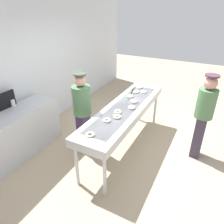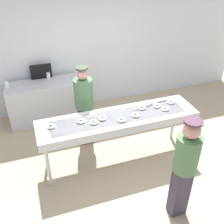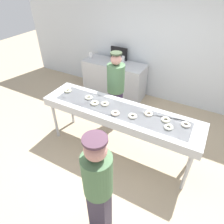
{
  "view_description": "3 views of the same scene",
  "coord_description": "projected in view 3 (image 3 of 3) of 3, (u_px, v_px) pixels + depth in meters",
  "views": [
    {
      "loc": [
        -3.21,
        -1.4,
        2.67
      ],
      "look_at": [
        -0.22,
        0.16,
        0.9
      ],
      "focal_mm": 33.16,
      "sensor_mm": 36.0,
      "label": 1
    },
    {
      "loc": [
        -1.31,
        -3.47,
        3.4
      ],
      "look_at": [
        -0.05,
        0.18,
        0.94
      ],
      "focal_mm": 42.86,
      "sensor_mm": 36.0,
      "label": 2
    },
    {
      "loc": [
        1.15,
        -2.35,
        2.84
      ],
      "look_at": [
        -0.13,
        -0.01,
        0.86
      ],
      "focal_mm": 31.63,
      "sensor_mm": 36.0,
      "label": 3
    }
  ],
  "objects": [
    {
      "name": "menu_display",
      "position": [
        119.0,
        53.0,
        4.98
      ],
      "size": [
        0.45,
        0.04,
        0.32
      ],
      "primitive_type": "cube",
      "color": "black",
      "rests_on": "prep_counter"
    },
    {
      "name": "sugar_donut_8",
      "position": [
        166.0,
        120.0,
        2.99
      ],
      "size": [
        0.18,
        0.18,
        0.04
      ],
      "primitive_type": "torus",
      "rotation": [
        0.0,
        0.0,
        2.12
      ],
      "color": "#F9F2CC",
      "rests_on": "fryer_conveyor"
    },
    {
      "name": "paper_cup_0",
      "position": [
        123.0,
        58.0,
        4.95
      ],
      "size": [
        0.08,
        0.08,
        0.13
      ],
      "primitive_type": "cylinder",
      "color": "white",
      "rests_on": "prep_counter"
    },
    {
      "name": "sugar_donut_0",
      "position": [
        68.0,
        90.0,
        3.69
      ],
      "size": [
        0.19,
        0.19,
        0.04
      ],
      "primitive_type": "torus",
      "rotation": [
        0.0,
        0.0,
        2.47
      ],
      "color": "#F5F2C4",
      "rests_on": "fryer_conveyor"
    },
    {
      "name": "customer_waiting",
      "position": [
        98.0,
        186.0,
        2.13
      ],
      "size": [
        0.32,
        0.32,
        1.64
      ],
      "rotation": [
        0.0,
        0.0,
        -0.01
      ],
      "color": "#342E41",
      "rests_on": "ground"
    },
    {
      "name": "worker_baker",
      "position": [
        116.0,
        87.0,
        3.9
      ],
      "size": [
        0.34,
        0.34,
        1.61
      ],
      "rotation": [
        0.0,
        0.0,
        3.4
      ],
      "color": "#39284B",
      "rests_on": "ground"
    },
    {
      "name": "sugar_donut_1",
      "position": [
        149.0,
        114.0,
        3.11
      ],
      "size": [
        0.18,
        0.18,
        0.04
      ],
      "primitive_type": "torus",
      "rotation": [
        0.0,
        0.0,
        1.08
      ],
      "color": "#FAEACB",
      "rests_on": "fryer_conveyor"
    },
    {
      "name": "sugar_donut_5",
      "position": [
        115.0,
        113.0,
        3.12
      ],
      "size": [
        0.18,
        0.18,
        0.04
      ],
      "primitive_type": "torus",
      "rotation": [
        0.0,
        0.0,
        0.39
      ],
      "color": "#F7E1C7",
      "rests_on": "fryer_conveyor"
    },
    {
      "name": "back_wall",
      "position": [
        163.0,
        43.0,
        4.5
      ],
      "size": [
        8.0,
        0.12,
        2.85
      ],
      "primitive_type": "cube",
      "color": "silver",
      "rests_on": "ground"
    },
    {
      "name": "sugar_donut_9",
      "position": [
        169.0,
        127.0,
        2.85
      ],
      "size": [
        0.18,
        0.18,
        0.04
      ],
      "primitive_type": "torus",
      "rotation": [
        0.0,
        0.0,
        2.66
      ],
      "color": "white",
      "rests_on": "fryer_conveyor"
    },
    {
      "name": "sugar_donut_2",
      "position": [
        105.0,
        104.0,
        3.34
      ],
      "size": [
        0.14,
        0.14,
        0.04
      ],
      "primitive_type": "torus",
      "rotation": [
        0.0,
        0.0,
        0.07
      ],
      "color": "#F4E8C6",
      "rests_on": "fryer_conveyor"
    },
    {
      "name": "sugar_donut_6",
      "position": [
        133.0,
        116.0,
        3.06
      ],
      "size": [
        0.18,
        0.18,
        0.04
      ],
      "primitive_type": "torus",
      "rotation": [
        0.0,
        0.0,
        2.59
      ],
      "color": "white",
      "rests_on": "fryer_conveyor"
    },
    {
      "name": "prep_counter",
      "position": [
        114.0,
        79.0,
        5.16
      ],
      "size": [
        1.59,
        0.6,
        0.9
      ],
      "primitive_type": "cube",
      "color": "#B7BABF",
      "rests_on": "ground"
    },
    {
      "name": "sugar_donut_4",
      "position": [
        186.0,
        125.0,
        2.9
      ],
      "size": [
        0.18,
        0.18,
        0.04
      ],
      "primitive_type": "torus",
      "rotation": [
        0.0,
        0.0,
        1.07
      ],
      "color": "#F2E4CE",
      "rests_on": "fryer_conveyor"
    },
    {
      "name": "paper_cup_1",
      "position": [
        91.0,
        55.0,
        5.14
      ],
      "size": [
        0.08,
        0.08,
        0.13
      ],
      "primitive_type": "cylinder",
      "color": "white",
      "rests_on": "prep_counter"
    },
    {
      "name": "fryer_conveyor",
      "position": [
        119.0,
        113.0,
        3.28
      ],
      "size": [
        2.71,
        0.67,
        0.94
      ],
      "color": "#B7BABF",
      "rests_on": "ground"
    },
    {
      "name": "sugar_donut_3",
      "position": [
        95.0,
        103.0,
        3.35
      ],
      "size": [
        0.16,
        0.16,
        0.04
      ],
      "primitive_type": "torus",
      "rotation": [
        0.0,
        0.0,
        2.92
      ],
      "color": "#FEF4CA",
      "rests_on": "fryer_conveyor"
    },
    {
      "name": "sugar_donut_7",
      "position": [
        89.0,
        97.0,
        3.5
      ],
      "size": [
        0.18,
        0.18,
        0.04
      ],
      "primitive_type": "torus",
      "rotation": [
        0.0,
        0.0,
        1.18
      ],
      "color": "#F1F0CC",
      "rests_on": "fryer_conveyor"
    },
    {
      "name": "ground_plane",
      "position": [
        118.0,
        149.0,
        3.79
      ],
      "size": [
        16.0,
        16.0,
        0.0
      ],
      "primitive_type": "plane",
      "color": "tan"
    }
  ]
}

